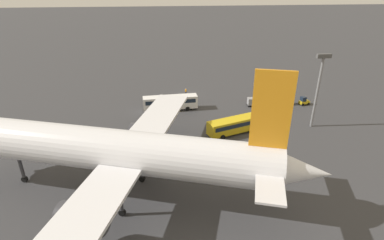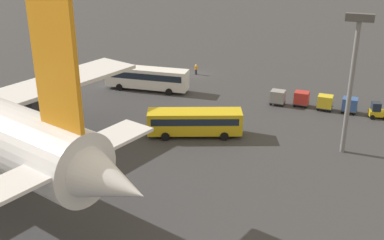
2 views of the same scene
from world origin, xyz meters
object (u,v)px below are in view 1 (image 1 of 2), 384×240
worker_person (186,92)px  cargo_cart_blue (289,100)px  baggage_tug (304,101)px  cargo_cart_red (264,100)px  shuttle_bus_near (170,102)px  cargo_cart_yellow (277,100)px  cargo_cart_grey (252,101)px  airplane (117,151)px  shuttle_bus_far (234,125)px

worker_person → cargo_cart_blue: cargo_cart_blue is taller
baggage_tug → cargo_cart_red: size_ratio=1.24×
cargo_cart_red → shuttle_bus_near: bearing=1.0°
cargo_cart_yellow → cargo_cart_grey: 6.35m
cargo_cart_red → cargo_cart_grey: (3.17, 0.48, 0.00)m
airplane → cargo_cart_red: 44.32m
airplane → worker_person: (-13.17, -40.03, -6.43)m
cargo_cart_yellow → airplane: bearing=41.1°
worker_person → cargo_cart_grey: 17.97m
shuttle_bus_far → cargo_cart_blue: size_ratio=5.42×
shuttle_bus_far → baggage_tug: (-20.74, -12.66, -0.92)m
airplane → shuttle_bus_near: bearing=-87.1°
worker_person → cargo_cart_yellow: bearing=155.3°
baggage_tug → worker_person: 29.93m
airplane → cargo_cart_grey: (-28.21, -30.21, -6.11)m
worker_person → shuttle_bus_far: bearing=107.5°
airplane → cargo_cart_blue: size_ratio=25.06×
cargo_cart_red → airplane: bearing=44.4°
baggage_tug → worker_person: size_ratio=1.50×
cargo_cart_blue → cargo_cart_yellow: (3.17, 0.01, 0.00)m
shuttle_bus_near → cargo_cart_red: shuttle_bus_near is taller
cargo_cart_blue → cargo_cart_red: bearing=-4.4°
worker_person → shuttle_bus_near: bearing=64.6°
shuttle_bus_far → cargo_cart_red: 17.60m
cargo_cart_yellow → cargo_cart_grey: size_ratio=1.00×
airplane → cargo_cart_blue: airplane is taller
cargo_cart_yellow → cargo_cart_blue: bearing=-179.8°
shuttle_bus_near → worker_person: bearing=-118.3°
baggage_tug → cargo_cart_yellow: (6.65, -0.64, 0.25)m
baggage_tug → cargo_cart_red: 9.89m
cargo_cart_blue → cargo_cart_red: 6.36m
airplane → cargo_cart_grey: 41.78m
cargo_cart_red → baggage_tug: bearing=173.4°
cargo_cart_blue → cargo_cart_red: (6.35, -0.49, 0.00)m
cargo_cart_blue → cargo_cart_red: same height
airplane → shuttle_bus_far: airplane is taller
baggage_tug → cargo_cart_red: bearing=-17.4°
cargo_cart_blue → cargo_cart_grey: same height
cargo_cart_blue → cargo_cart_yellow: 3.17m
cargo_cart_yellow → cargo_cart_red: 3.21m
cargo_cart_red → worker_person: bearing=-27.1°
shuttle_bus_far → baggage_tug: bearing=-167.5°
worker_person → cargo_cart_red: 20.47m
cargo_cart_blue → cargo_cart_yellow: same height
airplane → baggage_tug: bearing=-125.7°
baggage_tug → airplane: bearing=24.8°
airplane → shuttle_bus_near: 31.92m
shuttle_bus_near → baggage_tug: (-32.67, 0.74, -1.08)m
shuttle_bus_far → baggage_tug: 24.31m
cargo_cart_yellow → cargo_cart_red: size_ratio=1.00×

